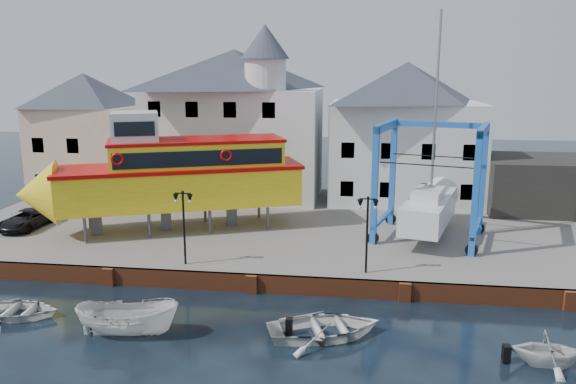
# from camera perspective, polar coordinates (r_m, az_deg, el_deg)

# --- Properties ---
(ground) EXTENTS (140.00, 140.00, 0.00)m
(ground) POSITION_cam_1_polar(r_m,az_deg,el_deg) (30.43, -3.70, -10.17)
(ground) COLOR black
(ground) RESTS_ON ground
(hardstanding) EXTENTS (44.00, 22.00, 1.00)m
(hardstanding) POSITION_cam_1_polar(r_m,az_deg,el_deg) (40.51, -0.64, -3.58)
(hardstanding) COLOR #645B55
(hardstanding) RESTS_ON ground
(quay_wall) EXTENTS (44.00, 0.47, 1.00)m
(quay_wall) POSITION_cam_1_polar(r_m,az_deg,el_deg) (30.34, -3.68, -9.23)
(quay_wall) COLOR brown
(quay_wall) RESTS_ON ground
(building_pink) EXTENTS (8.00, 7.00, 10.30)m
(building_pink) POSITION_cam_1_polar(r_m,az_deg,el_deg) (51.61, -19.74, 5.57)
(building_pink) COLOR #D6AB8F
(building_pink) RESTS_ON hardstanding
(building_white_main) EXTENTS (14.00, 8.30, 14.00)m
(building_white_main) POSITION_cam_1_polar(r_m,az_deg,el_deg) (47.30, -5.23, 7.13)
(building_white_main) COLOR white
(building_white_main) RESTS_ON hardstanding
(building_white_right) EXTENTS (12.00, 8.00, 11.20)m
(building_white_right) POSITION_cam_1_polar(r_m,az_deg,el_deg) (46.90, 11.81, 5.96)
(building_white_right) COLOR white
(building_white_right) RESTS_ON hardstanding
(shed_dark) EXTENTS (8.00, 7.00, 4.00)m
(shed_dark) POSITION_cam_1_polar(r_m,az_deg,el_deg) (47.26, 23.95, 0.78)
(shed_dark) COLOR #262422
(shed_dark) RESTS_ON hardstanding
(lamp_post_left) EXTENTS (1.12, 0.32, 4.20)m
(lamp_post_left) POSITION_cam_1_polar(r_m,az_deg,el_deg) (31.22, -10.59, -1.70)
(lamp_post_left) COLOR black
(lamp_post_left) RESTS_ON hardstanding
(lamp_post_right) EXTENTS (1.12, 0.32, 4.20)m
(lamp_post_right) POSITION_cam_1_polar(r_m,az_deg,el_deg) (29.68, 8.09, -2.35)
(lamp_post_right) COLOR black
(lamp_post_right) RESTS_ON hardstanding
(tour_boat) EXTENTS (18.57, 10.81, 7.95)m
(tour_boat) POSITION_cam_1_polar(r_m,az_deg,el_deg) (38.13, -12.43, 1.67)
(tour_boat) COLOR #59595E
(tour_boat) RESTS_ON hardstanding
(travel_lift) EXTENTS (7.73, 9.67, 14.15)m
(travel_lift) POSITION_cam_1_polar(r_m,az_deg,el_deg) (37.46, 14.36, -0.80)
(travel_lift) COLOR #145EA8
(travel_lift) RESTS_ON hardstanding
(van) EXTENTS (2.16, 4.55, 1.25)m
(van) POSITION_cam_1_polar(r_m,az_deg,el_deg) (42.26, -25.02, -2.52)
(van) COLOR black
(van) RESTS_ON hardstanding
(motorboat_a) EXTENTS (4.80, 2.21, 1.79)m
(motorboat_a) POSITION_cam_1_polar(r_m,az_deg,el_deg) (26.92, -15.88, -13.81)
(motorboat_a) COLOR silver
(motorboat_a) RESTS_ON ground
(motorboat_b) EXTENTS (5.96, 5.05, 1.05)m
(motorboat_b) POSITION_cam_1_polar(r_m,az_deg,el_deg) (25.93, 3.74, -14.39)
(motorboat_b) COLOR silver
(motorboat_b) RESTS_ON ground
(motorboat_c) EXTENTS (3.01, 2.61, 1.56)m
(motorboat_c) POSITION_cam_1_polar(r_m,az_deg,el_deg) (25.87, 24.80, -15.66)
(motorboat_c) COLOR silver
(motorboat_c) RESTS_ON ground
(motorboat_d) EXTENTS (4.42, 3.31, 0.87)m
(motorboat_d) POSITION_cam_1_polar(r_m,az_deg,el_deg) (30.66, -25.97, -11.30)
(motorboat_d) COLOR silver
(motorboat_d) RESTS_ON ground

